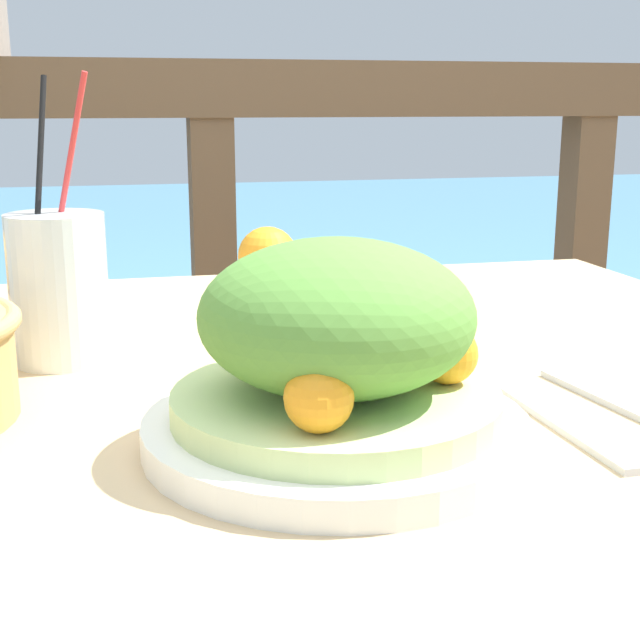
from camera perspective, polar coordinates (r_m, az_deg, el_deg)
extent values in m
cube|color=tan|center=(0.75, 0.37, -4.75)|extent=(0.96, 0.89, 0.04)
cube|color=tan|center=(1.38, 13.92, -13.59)|extent=(0.06, 0.06, 0.73)
cube|color=brown|center=(1.49, -7.13, 14.48)|extent=(2.80, 0.08, 0.09)
cube|color=brown|center=(1.57, -6.56, -5.09)|extent=(0.07, 0.07, 0.96)
cube|color=brown|center=(1.78, 15.81, -3.27)|extent=(0.07, 0.07, 0.96)
cube|color=teal|center=(4.06, -10.84, 2.77)|extent=(12.00, 4.00, 0.46)
cylinder|color=white|center=(0.59, 1.03, -7.12)|extent=(0.25, 0.25, 0.02)
cylinder|color=#C6DB8E|center=(0.58, 1.04, -5.36)|extent=(0.21, 0.21, 0.02)
ellipsoid|color=#568E38|center=(0.56, 1.07, 0.25)|extent=(0.18, 0.18, 0.10)
sphere|color=orange|center=(0.59, 8.18, -2.18)|extent=(0.04, 0.04, 0.04)
sphere|color=orange|center=(0.63, -2.76, -0.99)|extent=(0.04, 0.04, 0.04)
sphere|color=orange|center=(0.50, -0.08, -5.02)|extent=(0.04, 0.04, 0.04)
cylinder|color=silver|center=(0.79, -16.37, 1.94)|extent=(0.08, 0.08, 0.13)
cylinder|color=red|center=(0.79, -16.12, 7.32)|extent=(0.06, 0.05, 0.21)
cylinder|color=black|center=(0.78, -17.59, 7.10)|extent=(0.03, 0.07, 0.21)
cube|color=silver|center=(0.65, 15.02, -6.31)|extent=(0.02, 0.18, 0.00)
cube|color=silver|center=(0.69, 18.80, -5.22)|extent=(0.04, 0.18, 0.00)
sphere|color=orange|center=(1.08, -3.37, 4.07)|extent=(0.07, 0.07, 0.07)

